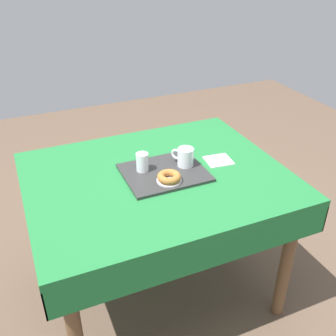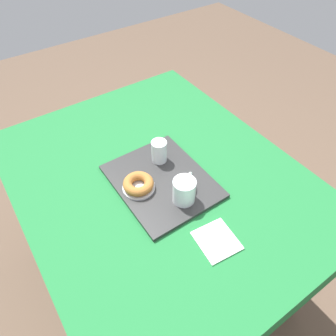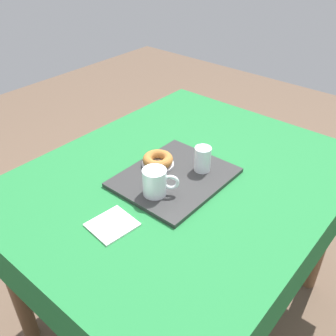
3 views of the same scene
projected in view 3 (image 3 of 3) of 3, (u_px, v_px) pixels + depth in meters
The scene contains 8 objects.
ground_plane at pixel (179, 307), 1.81m from camera, with size 6.00×6.00×0.00m, color brown.
dining_table at pixel (182, 197), 1.43m from camera, with size 1.25×1.01×0.78m.
serving_tray at pixel (175, 177), 1.35m from camera, with size 0.40×0.33×0.02m, color #2D2D2D.
tea_mug_left at pixel (155, 183), 1.24m from camera, with size 0.09×0.11×0.09m.
water_glass_near at pixel (202, 160), 1.35m from camera, with size 0.06×0.06×0.09m.
donut_plate_left at pixel (158, 164), 1.40m from camera, with size 0.12×0.12×0.01m, color silver.
sugar_donut_left at pixel (158, 159), 1.39m from camera, with size 0.11×0.11×0.03m, color #A3662D.
paper_napkin at pixel (112, 225), 1.15m from camera, with size 0.13×0.12×0.01m, color white.
Camera 3 is at (0.89, 0.68, 1.57)m, focal length 40.33 mm.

